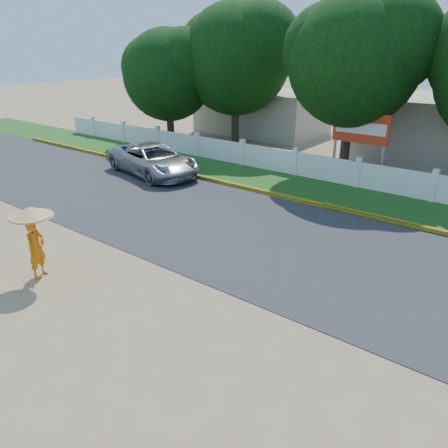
{
  "coord_description": "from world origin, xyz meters",
  "views": [
    {
      "loc": [
        6.48,
        -6.32,
        5.66
      ],
      "look_at": [
        0.0,
        2.0,
        1.3
      ],
      "focal_mm": 35.0,
      "sensor_mm": 36.0,
      "label": 1
    }
  ],
  "objects": [
    {
      "name": "grass_verge",
      "position": [
        0.0,
        9.75,
        0.01
      ],
      "size": [
        60.0,
        3.5,
        0.03
      ],
      "primitive_type": "cube",
      "color": "#2D601E",
      "rests_on": "ground"
    },
    {
      "name": "ground",
      "position": [
        0.0,
        0.0,
        0.0
      ],
      "size": [
        120.0,
        120.0,
        0.0
      ],
      "primitive_type": "plane",
      "color": "#9E8460",
      "rests_on": "ground"
    },
    {
      "name": "building_far",
      "position": [
        -10.0,
        19.0,
        1.4
      ],
      "size": [
        8.0,
        5.0,
        2.8
      ],
      "primitive_type": "cube",
      "color": "#B7AD99",
      "rests_on": "ground"
    },
    {
      "name": "curb",
      "position": [
        0.0,
        8.05,
        0.08
      ],
      "size": [
        40.0,
        0.18,
        0.16
      ],
      "primitive_type": "cube",
      "color": "yellow",
      "rests_on": "ground"
    },
    {
      "name": "billboard",
      "position": [
        -0.52,
        12.3,
        2.14
      ],
      "size": [
        2.5,
        0.13,
        2.95
      ],
      "color": "gray",
      "rests_on": "ground"
    },
    {
      "name": "vehicle",
      "position": [
        -8.25,
        7.26,
        0.71
      ],
      "size": [
        5.48,
        3.35,
        1.42
      ],
      "primitive_type": "imported",
      "rotation": [
        0.0,
        0.0,
        1.36
      ],
      "color": "#94979B",
      "rests_on": "ground"
    },
    {
      "name": "tree_row",
      "position": [
        1.2,
        14.3,
        4.94
      ],
      "size": [
        32.49,
        8.32,
        8.97
      ],
      "color": "#473828",
      "rests_on": "ground"
    },
    {
      "name": "road",
      "position": [
        0.0,
        4.5,
        0.01
      ],
      "size": [
        60.0,
        7.0,
        0.02
      ],
      "primitive_type": "cube",
      "color": "#38383A",
      "rests_on": "ground"
    },
    {
      "name": "fence",
      "position": [
        0.0,
        11.2,
        0.55
      ],
      "size": [
        40.0,
        0.1,
        1.1
      ],
      "primitive_type": "cube",
      "color": "silver",
      "rests_on": "ground"
    },
    {
      "name": "monk_with_parasol",
      "position": [
        -3.51,
        -1.31,
        1.27
      ],
      "size": [
        1.07,
        1.07,
        1.95
      ],
      "color": "orange",
      "rests_on": "ground"
    }
  ]
}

